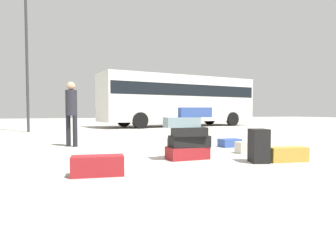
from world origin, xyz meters
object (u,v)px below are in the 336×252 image
(suitcase_tan_right_side, at_px, (287,154))
(suitcase_black_white_trunk, at_px, (193,145))
(suitcase_cream_behind_tower, at_px, (248,147))
(lamp_post, at_px, (26,38))
(suitcase_maroon_foreground_near, at_px, (98,166))
(suitcase_black_upright_blue, at_px, (259,146))
(suitcase_navy_left_side, at_px, (230,143))
(suitcase_slate_foreground_far, at_px, (181,142))
(suitcase_tower, at_px, (188,136))
(person_bearded_onlooker, at_px, (71,108))
(parked_bus, at_px, (180,98))

(suitcase_tan_right_side, distance_m, suitcase_black_white_trunk, 2.48)
(suitcase_cream_behind_tower, bearing_deg, lamp_post, 122.14)
(suitcase_maroon_foreground_near, bearing_deg, suitcase_black_upright_blue, 10.15)
(suitcase_cream_behind_tower, distance_m, suitcase_navy_left_side, 1.23)
(suitcase_slate_foreground_far, xyz_separation_m, suitcase_maroon_foreground_near, (-2.50, -2.92, 0.03))
(suitcase_black_upright_blue, bearing_deg, lamp_post, 129.91)
(suitcase_black_upright_blue, xyz_separation_m, suitcase_navy_left_side, (0.81, 2.32, -0.20))
(suitcase_slate_foreground_far, height_order, lamp_post, lamp_post)
(suitcase_black_upright_blue, bearing_deg, suitcase_maroon_foreground_near, -161.29)
(suitcase_slate_foreground_far, xyz_separation_m, suitcase_black_white_trunk, (0.10, -0.54, -0.01))
(suitcase_tan_right_side, xyz_separation_m, suitcase_navy_left_side, (0.24, 2.41, -0.03))
(suitcase_slate_foreground_far, bearing_deg, suitcase_tower, -102.82)
(suitcase_cream_behind_tower, height_order, lamp_post, lamp_post)
(suitcase_tan_right_side, distance_m, person_bearded_onlooker, 5.46)
(suitcase_black_white_trunk, bearing_deg, suitcase_tan_right_side, -53.45)
(suitcase_maroon_foreground_near, relative_size, lamp_post, 0.11)
(suitcase_maroon_foreground_near, distance_m, suitcase_navy_left_side, 4.47)
(suitcase_tan_right_side, height_order, suitcase_maroon_foreground_near, suitcase_maroon_foreground_near)
(suitcase_tower, distance_m, suitcase_slate_foreground_far, 2.10)
(suitcase_tower, relative_size, suitcase_black_upright_blue, 1.64)
(suitcase_maroon_foreground_near, bearing_deg, suitcase_tower, 34.18)
(person_bearded_onlooker, bearing_deg, suitcase_maroon_foreground_near, -46.19)
(lamp_post, bearing_deg, person_bearded_onlooker, -76.24)
(suitcase_slate_foreground_far, relative_size, suitcase_cream_behind_tower, 1.25)
(suitcase_tan_right_side, distance_m, suitcase_cream_behind_tower, 1.21)
(suitcase_maroon_foreground_near, distance_m, person_bearded_onlooker, 4.08)
(suitcase_black_upright_blue, height_order, person_bearded_onlooker, person_bearded_onlooker)
(suitcase_tower, distance_m, suitcase_tan_right_side, 1.88)
(suitcase_cream_behind_tower, height_order, person_bearded_onlooker, person_bearded_onlooker)
(suitcase_tan_right_side, height_order, suitcase_black_upright_blue, suitcase_black_upright_blue)
(lamp_post, bearing_deg, suitcase_tan_right_side, -63.42)
(suitcase_tan_right_side, bearing_deg, parked_bus, 84.48)
(suitcase_black_white_trunk, xyz_separation_m, suitcase_maroon_foreground_near, (-2.60, -2.38, 0.04))
(person_bearded_onlooker, bearing_deg, suitcase_cream_behind_tower, 4.39)
(suitcase_black_white_trunk, height_order, suitcase_black_upright_blue, suitcase_black_upright_blue)
(suitcase_tower, relative_size, suitcase_cream_behind_tower, 1.96)
(suitcase_tan_right_side, relative_size, suitcase_maroon_foreground_near, 0.98)
(suitcase_slate_foreground_far, xyz_separation_m, suitcase_navy_left_side, (1.22, -0.45, -0.01))
(suitcase_black_white_trunk, bearing_deg, suitcase_slate_foreground_far, 116.47)
(person_bearded_onlooker, xyz_separation_m, lamp_post, (-1.67, 6.80, 3.24))
(suitcase_black_white_trunk, bearing_deg, suitcase_cream_behind_tower, -36.44)
(person_bearded_onlooker, height_order, lamp_post, lamp_post)
(suitcase_tan_right_side, bearing_deg, suitcase_black_white_trunk, 119.02)
(suitcase_tower, distance_m, suitcase_cream_behind_tower, 1.67)
(suitcase_tan_right_side, distance_m, suitcase_maroon_foreground_near, 3.48)
(person_bearded_onlooker, bearing_deg, suitcase_tan_right_side, -5.90)
(parked_bus, height_order, lamp_post, lamp_post)
(suitcase_maroon_foreground_near, bearing_deg, suitcase_black_white_trunk, 49.52)
(suitcase_tan_right_side, xyz_separation_m, suitcase_black_upright_blue, (-0.57, 0.09, 0.17))
(suitcase_navy_left_side, bearing_deg, suitcase_tower, -142.43)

